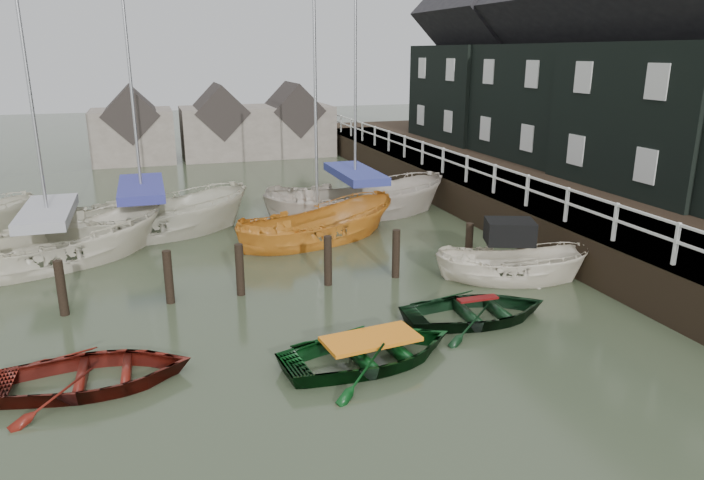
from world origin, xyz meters
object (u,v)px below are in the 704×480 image
object	(u,v)px
sailboat_c	(318,239)
sailboat_d	(355,213)
motorboat	(510,277)
sailboat_a	(54,262)
rowboat_green	(371,362)
rowboat_dkgreen	(476,320)
sailboat_b	(146,234)
rowboat_red	(95,386)

from	to	relation	value
sailboat_c	sailboat_d	size ratio (longest dim) A/B	0.86
motorboat	sailboat_a	bearing A→B (deg)	86.47
rowboat_green	rowboat_dkgreen	world-z (taller)	rowboat_green
sailboat_c	rowboat_green	bearing A→B (deg)	153.81
sailboat_b	sailboat_d	world-z (taller)	sailboat_b
motorboat	sailboat_b	xyz separation A→B (m)	(-9.71, 7.90, -0.04)
rowboat_green	sailboat_a	distance (m)	11.36
rowboat_red	sailboat_a	distance (m)	8.34
motorboat	sailboat_c	bearing A→B (deg)	57.05
sailboat_b	rowboat_red	bearing A→B (deg)	166.32
rowboat_green	sailboat_b	world-z (taller)	sailboat_b
rowboat_red	rowboat_dkgreen	xyz separation A→B (m)	(8.53, 0.48, 0.00)
rowboat_red	motorboat	world-z (taller)	motorboat
rowboat_dkgreen	sailboat_b	xyz separation A→B (m)	(-7.50, 10.02, 0.06)
motorboat	sailboat_a	xyz separation A→B (m)	(-12.38, 5.57, -0.04)
sailboat_c	sailboat_b	bearing A→B (deg)	49.30
rowboat_green	sailboat_b	xyz separation A→B (m)	(-4.36, 11.26, 0.06)
rowboat_red	sailboat_c	xyz separation A→B (m)	(6.64, 8.18, 0.01)
rowboat_red	sailboat_b	bearing A→B (deg)	-4.11
sailboat_a	motorboat	bearing A→B (deg)	-137.35
sailboat_d	sailboat_c	bearing A→B (deg)	144.41
sailboat_a	rowboat_dkgreen	bearing A→B (deg)	-150.26
rowboat_red	sailboat_a	bearing A→B (deg)	12.83
rowboat_red	sailboat_d	bearing A→B (deg)	-37.57
rowboat_red	sailboat_a	xyz separation A→B (m)	(-1.64, 8.18, 0.06)
sailboat_c	sailboat_d	bearing A→B (deg)	-57.27
rowboat_green	sailboat_c	world-z (taller)	sailboat_c
motorboat	sailboat_c	size ratio (longest dim) A/B	0.45
sailboat_a	sailboat_d	world-z (taller)	sailboat_d
sailboat_b	sailboat_c	distance (m)	6.07
rowboat_green	sailboat_c	bearing A→B (deg)	-14.57
motorboat	sailboat_a	world-z (taller)	sailboat_a
sailboat_b	sailboat_c	xyz separation A→B (m)	(5.61, -2.32, -0.05)
rowboat_dkgreen	sailboat_d	bearing A→B (deg)	0.79
rowboat_red	sailboat_b	xyz separation A→B (m)	(1.03, 10.51, 0.06)
motorboat	sailboat_b	bearing A→B (deg)	71.58
rowboat_dkgreen	sailboat_d	xyz separation A→B (m)	(0.39, 10.51, 0.06)
motorboat	rowboat_green	bearing A→B (deg)	142.78
motorboat	sailboat_d	world-z (taller)	sailboat_d
sailboat_b	sailboat_a	bearing A→B (deg)	123.01
motorboat	sailboat_c	xyz separation A→B (m)	(-4.10, 5.57, -0.09)
motorboat	sailboat_a	size ratio (longest dim) A/B	0.39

